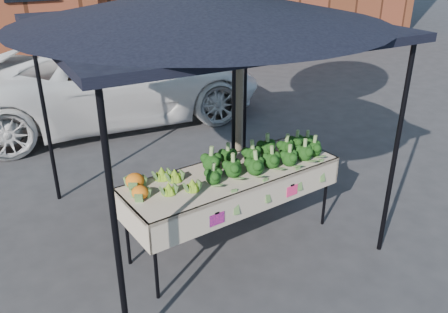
{
  "coord_description": "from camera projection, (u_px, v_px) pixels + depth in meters",
  "views": [
    {
      "loc": [
        -2.05,
        -3.82,
        3.1
      ],
      "look_at": [
        0.16,
        0.14,
        1.0
      ],
      "focal_mm": 36.87,
      "sensor_mm": 36.0,
      "label": 1
    }
  ],
  "objects": [
    {
      "name": "ground",
      "position": [
        218.0,
        243.0,
        5.23
      ],
      "size": [
        90.0,
        90.0,
        0.0
      ],
      "primitive_type": "plane",
      "color": "#2B2B2E"
    },
    {
      "name": "table",
      "position": [
        233.0,
        208.0,
        5.07
      ],
      "size": [
        2.47,
        1.04,
        0.9
      ],
      "color": "#BBAB98",
      "rests_on": "ground"
    },
    {
      "name": "canopy",
      "position": [
        203.0,
        116.0,
        5.08
      ],
      "size": [
        3.16,
        3.16,
        2.74
      ],
      "primitive_type": null,
      "color": "black",
      "rests_on": "ground"
    },
    {
      "name": "broccoli_heap",
      "position": [
        263.0,
        153.0,
        5.02
      ],
      "size": [
        1.58,
        0.55,
        0.24
      ],
      "primitive_type": "ellipsoid",
      "color": "#0F350D",
      "rests_on": "table"
    },
    {
      "name": "romanesco_cluster",
      "position": [
        174.0,
        177.0,
        4.57
      ],
      "size": [
        0.41,
        0.55,
        0.18
      ],
      "primitive_type": "ellipsoid",
      "color": "#86A823",
      "rests_on": "table"
    },
    {
      "name": "cauliflower_pair",
      "position": [
        137.0,
        185.0,
        4.44
      ],
      "size": [
        0.21,
        0.41,
        0.17
      ],
      "primitive_type": "ellipsoid",
      "color": "orange",
      "rests_on": "table"
    },
    {
      "name": "street_tree",
      "position": [
        239.0,
        16.0,
        5.89
      ],
      "size": [
        2.29,
        2.29,
        4.51
      ],
      "primitive_type": null,
      "color": "#1E4C14",
      "rests_on": "ground"
    }
  ]
}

